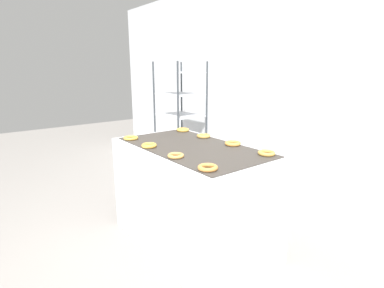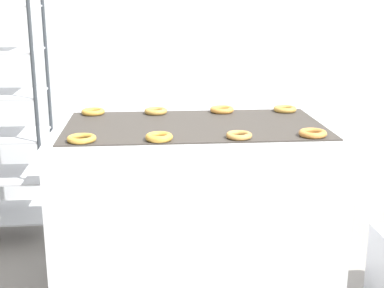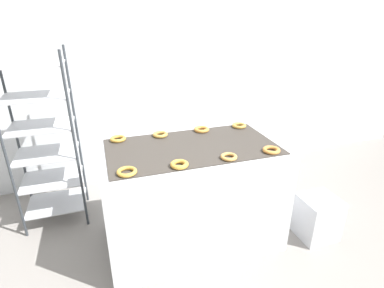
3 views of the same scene
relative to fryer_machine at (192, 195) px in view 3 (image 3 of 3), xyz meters
The scene contains 12 objects.
wall_back 1.71m from the fryer_machine, 90.01° to the left, with size 8.00×0.05×2.80m.
fryer_machine is the anchor object (origin of this frame).
baking_rack_cart 1.51m from the fryer_machine, 148.72° to the left, with size 0.60×0.49×1.74m.
glaze_bin 1.23m from the fryer_machine, 16.10° to the right, with size 0.35×0.33×0.42m.
donut_near_left 0.83m from the fryer_machine, 151.60° to the right, with size 0.14×0.14×0.03m, color gold.
donut_near_midleft 0.63m from the fryer_machine, 121.98° to the right, with size 0.14×0.14×0.03m, color gold.
donut_near_midright 0.62m from the fryer_machine, 57.84° to the right, with size 0.13×0.13×0.03m, color #C78E45.
donut_near_right 0.82m from the fryer_machine, 28.06° to the right, with size 0.14×0.14×0.03m, color #CE843C.
donut_far_left 0.83m from the fryer_machine, 151.10° to the left, with size 0.14×0.14×0.03m, color gold.
donut_far_midleft 0.62m from the fryer_machine, 123.88° to the left, with size 0.14×0.14×0.03m, color #BC8E40.
donut_far_midright 0.63m from the fryer_machine, 57.92° to the left, with size 0.15×0.15×0.03m, color #D28C3B.
donut_far_right 0.83m from the fryer_machine, 27.50° to the left, with size 0.14×0.14×0.03m, color gold.
Camera 3 is at (-0.71, -1.52, 1.98)m, focal length 28.00 mm.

